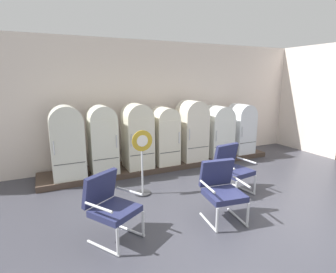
{
  "coord_description": "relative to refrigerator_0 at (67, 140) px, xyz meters",
  "views": [
    {
      "loc": [
        -2.78,
        -3.09,
        2.27
      ],
      "look_at": [
        -0.03,
        2.75,
        0.85
      ],
      "focal_mm": 28.74,
      "sensor_mm": 36.0,
      "label": 1
    }
  ],
  "objects": [
    {
      "name": "ground",
      "position": [
        2.35,
        -2.89,
        -0.99
      ],
      "size": [
        12.0,
        10.0,
        0.05
      ],
      "primitive_type": "cube",
      "color": "#3A3B43"
    },
    {
      "name": "back_wall",
      "position": [
        2.35,
        0.77,
        0.65
      ],
      "size": [
        11.76,
        0.12,
        3.21
      ],
      "color": "silver",
      "rests_on": "ground"
    },
    {
      "name": "side_wall_right",
      "position": [
        7.01,
        -0.41,
        0.63
      ],
      "size": [
        0.16,
        2.2,
        3.21
      ],
      "color": "silver",
      "rests_on": "ground"
    },
    {
      "name": "display_plinth",
      "position": [
        2.35,
        0.13,
        -0.9
      ],
      "size": [
        6.09,
        0.95,
        0.13
      ],
      "primitive_type": "cube",
      "color": "#44352B",
      "rests_on": "ground"
    },
    {
      "name": "refrigerator_0",
      "position": [
        0.0,
        0.0,
        0.0
      ],
      "size": [
        0.68,
        0.63,
        1.58
      ],
      "color": "silver",
      "rests_on": "display_plinth"
    },
    {
      "name": "refrigerator_1",
      "position": [
        0.76,
        -0.0,
        -0.01
      ],
      "size": [
        0.6,
        0.62,
        1.54
      ],
      "color": "silver",
      "rests_on": "display_plinth"
    },
    {
      "name": "refrigerator_2",
      "position": [
        1.59,
        0.03,
        -0.01
      ],
      "size": [
        0.64,
        0.68,
        1.55
      ],
      "color": "beige",
      "rests_on": "display_plinth"
    },
    {
      "name": "refrigerator_3",
      "position": [
        2.31,
        0.04,
        -0.07
      ],
      "size": [
        0.58,
        0.7,
        1.43
      ],
      "color": "silver",
      "rests_on": "display_plinth"
    },
    {
      "name": "refrigerator_4",
      "position": [
        3.11,
        0.05,
        -0.0
      ],
      "size": [
        0.66,
        0.72,
        1.57
      ],
      "color": "silver",
      "rests_on": "display_plinth"
    },
    {
      "name": "refrigerator_5",
      "position": [
        3.94,
        0.05,
        -0.11
      ],
      "size": [
        0.69,
        0.72,
        1.39
      ],
      "color": "white",
      "rests_on": "display_plinth"
    },
    {
      "name": "refrigerator_6",
      "position": [
        4.75,
        0.04,
        -0.09
      ],
      "size": [
        0.6,
        0.7,
        1.41
      ],
      "color": "white",
      "rests_on": "display_plinth"
    },
    {
      "name": "armchair_left",
      "position": [
        0.32,
        -2.48,
        -0.43
      ],
      "size": [
        0.83,
        0.86,
        0.96
      ],
      "color": "silver",
      "rests_on": "ground"
    },
    {
      "name": "armchair_right",
      "position": [
        2.91,
        -1.9,
        -0.43
      ],
      "size": [
        0.7,
        0.74,
        0.96
      ],
      "color": "silver",
      "rests_on": "ground"
    },
    {
      "name": "armchair_center",
      "position": [
        2.08,
        -2.69,
        -0.43
      ],
      "size": [
        0.7,
        0.73,
        0.96
      ],
      "color": "silver",
      "rests_on": "ground"
    },
    {
      "name": "sign_stand",
      "position": [
        1.25,
        -1.26,
        -0.38
      ],
      "size": [
        0.41,
        0.32,
        1.3
      ],
      "color": "#2D2D30",
      "rests_on": "ground"
    }
  ]
}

